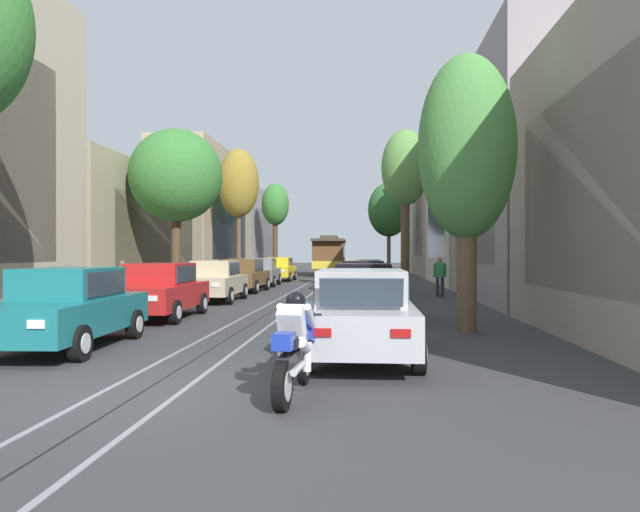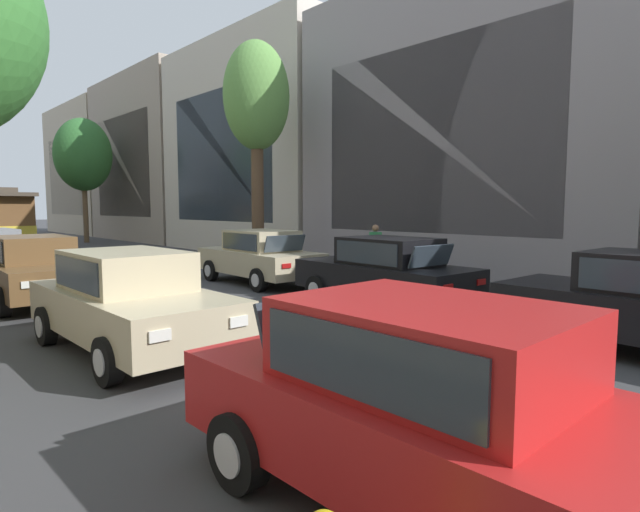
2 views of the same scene
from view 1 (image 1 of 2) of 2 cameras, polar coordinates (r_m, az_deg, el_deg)
The scene contains 26 objects.
ground_plane at distance 32.03m, azimuth -0.87°, elevation -3.06°, with size 160.00×160.00×0.00m, color #38383A.
trolley_track_rails at distance 36.07m, azimuth -0.27°, elevation -2.68°, with size 1.14×68.62×0.01m.
building_facade_left at distance 37.37m, azimuth -15.51°, elevation 4.23°, with size 5.42×60.32×10.57m.
building_facade_right at distance 39.31m, azimuth 14.71°, elevation 4.86°, with size 5.67×60.32×10.83m.
parked_car_teal_near_left at distance 12.42m, azimuth -23.69°, elevation -4.70°, with size 2.13×4.42×1.58m.
parked_car_red_second_left at distance 17.21m, azimuth -15.52°, elevation -3.30°, with size 2.05×4.38×1.58m.
parked_car_beige_mid_left at distance 22.75m, azimuth -10.32°, elevation -2.42°, with size 2.04×4.38×1.58m.
parked_car_brown_fourth_left at distance 28.13m, azimuth -7.55°, elevation -1.90°, with size 2.07×4.39×1.58m.
parked_car_grey_fifth_left at distance 33.17m, azimuth -5.84°, elevation -1.57°, with size 2.10×4.40×1.58m.
parked_car_yellow_sixth_left at distance 38.98m, azimuth -4.04°, elevation -1.29°, with size 2.02×4.37×1.58m.
parked_car_silver_near_right at distance 10.33m, azimuth 4.13°, elevation -5.68°, with size 2.01×4.36×1.58m.
parked_car_black_second_right at distance 16.40m, azimuth 4.36°, elevation -3.47°, with size 2.03×4.37×1.58m.
parked_car_black_mid_right at distance 21.69m, azimuth 4.36°, elevation -2.55°, with size 2.10×4.40×1.58m.
parked_car_beige_fourth_right at distance 26.52m, azimuth 4.29°, elevation -2.03°, with size 2.12×4.41×1.58m.
street_tree_kerb_left_second at distance 25.97m, azimuth -14.03°, elevation 7.62°, with size 3.99×3.99×7.23m.
street_tree_kerb_left_mid at distance 37.81m, azimuth -8.03°, elevation 7.06°, with size 2.60×2.54×8.59m.
street_tree_kerb_left_fourth at distance 52.55m, azimuth -4.43°, elevation 4.93°, with size 2.47×2.71×8.17m.
street_tree_kerb_right_near at distance 14.36m, azimuth 14.29°, elevation 10.06°, with size 2.30×2.08×6.61m.
street_tree_kerb_right_second at distance 29.89m, azimuth 8.40°, elevation 8.30°, with size 2.41×2.27×8.13m.
street_tree_kerb_right_mid at distance 48.25m, azimuth 6.80°, elevation 4.54°, with size 3.44×3.32×7.72m.
cable_car_trolley at distance 48.45m, azimuth 0.96°, elevation 0.04°, with size 2.70×9.16×3.28m.
motorcycle_with_rider at distance 7.62m, azimuth -2.57°, elevation -8.97°, with size 0.58×1.99×1.37m.
pedestrian_on_left_pavement at distance 23.46m, azimuth -18.92°, elevation -2.11°, with size 0.55×0.40×1.59m.
pedestrian_on_right_pavement at distance 29.84m, azimuth -13.87°, elevation -1.61°, with size 0.55×0.38×1.58m.
pedestrian_crossing_far at distance 25.05m, azimuth 11.75°, elevation -1.79°, with size 0.55×0.38×1.71m.
fire_hydrant at distance 17.44m, azimuth -20.69°, elevation -4.50°, with size 0.40×0.22×0.84m.
Camera 1 is at (3.00, -7.59, 1.87)m, focal length 32.44 mm.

